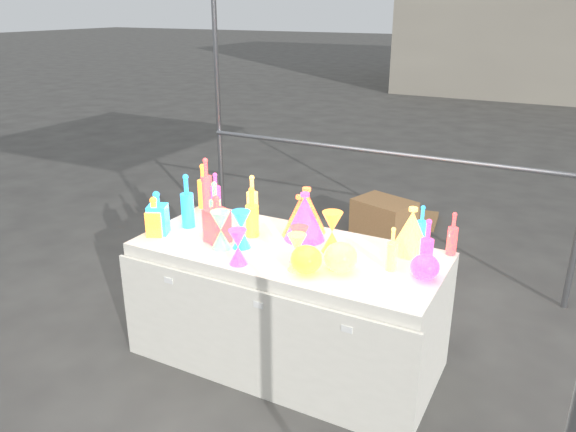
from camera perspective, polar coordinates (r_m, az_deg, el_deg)
The scene contains 31 objects.
ground at distance 3.65m, azimuth 0.00°, elevation -14.10°, with size 80.00×80.00×0.00m, color #5A5854.
display_table at distance 3.44m, azimuth -0.07°, elevation -9.06°, with size 1.84×0.83×0.75m.
cardboard_box_closed at distance 5.34m, azimuth 9.67°, elevation -0.37°, with size 0.52×0.38×0.38m, color #A37549.
cardboard_box_flat at distance 5.88m, azimuth 11.74°, elevation -0.19°, with size 0.64×0.46×0.05m, color #A37549.
bottle_0 at distance 3.93m, azimuth -8.61°, elevation 3.06°, with size 0.08×0.08×0.31m, color red, non-canonical shape.
bottle_2 at distance 3.90m, azimuth -8.29°, elevation 3.32°, with size 0.08×0.08×0.36m, color orange, non-canonical shape.
bottle_3 at distance 3.88m, azimuth -7.35°, elevation 2.51°, with size 0.07×0.07×0.26m, color #1E5EB2, non-canonical shape.
bottle_4 at distance 3.63m, azimuth -3.65°, elevation 1.80°, with size 0.07×0.07×0.31m, color #168B76, non-canonical shape.
bottle_5 at distance 3.47m, azimuth -7.40°, elevation 0.87°, with size 0.07×0.07×0.33m, color #CB28AB, non-canonical shape.
bottle_6 at distance 3.40m, azimuth -3.68°, elevation 0.43°, with size 0.08×0.08×0.32m, color red, non-canonical shape.
bottle_7 at distance 3.58m, azimuth -10.22°, elevation 1.53°, with size 0.08×0.08×0.35m, color green, non-canonical shape.
decanter_0 at distance 3.51m, azimuth -13.40°, elevation -0.02°, with size 0.10×0.10×0.25m, color red, non-canonical shape.
decanter_1 at distance 3.34m, azimuth -7.25°, elevation -0.28°, with size 0.12×0.12×0.29m, color orange, non-canonical shape.
decanter_2 at distance 3.53m, azimuth -13.10°, elevation 0.35°, with size 0.11×0.11×0.27m, color green, non-canonical shape.
hourglass_0 at distance 3.07m, azimuth 1.15°, elevation -2.91°, with size 0.10×0.10×0.21m, color orange, non-canonical shape.
hourglass_1 at distance 3.06m, azimuth -5.11°, elevation -3.16°, with size 0.10×0.10×0.20m, color #1E5EB2, non-canonical shape.
hourglass_2 at distance 2.98m, azimuth 0.90°, elevation -3.70°, with size 0.10×0.10×0.20m, color #168B76, non-canonical shape.
hourglass_3 at distance 3.25m, azimuth -6.84°, elevation -1.43°, with size 0.11×0.11×0.23m, color #CB28AB, non-canonical shape.
hourglass_4 at distance 3.20m, azimuth 4.50°, elevation -1.61°, with size 0.12×0.12×0.24m, color red, non-canonical shape.
hourglass_5 at distance 3.26m, azimuth -4.76°, elevation -1.36°, with size 0.11×0.11×0.22m, color green, non-canonical shape.
globe_0 at distance 2.96m, azimuth 1.86°, elevation -4.58°, with size 0.17×0.17×0.14m, color red, non-canonical shape.
globe_1 at distance 2.98m, azimuth 5.36°, elevation -4.36°, with size 0.18×0.18×0.14m, color #168B76, non-canonical shape.
globe_3 at distance 2.98m, azimuth 13.72°, elevation -5.17°, with size 0.15×0.15×0.12m, color #1E5EB2, non-canonical shape.
lampshade_0 at distance 3.42m, azimuth 1.18°, elevation 0.06°, with size 0.22×0.22×0.26m, color yellow, non-canonical shape.
lampshade_1 at distance 3.46m, azimuth 1.88°, elevation 0.63°, with size 0.24×0.24×0.29m, color yellow, non-canonical shape.
lampshade_2 at distance 3.35m, azimuth 1.71°, elevation -0.01°, with size 0.25×0.25×0.29m, color #1E5EB2, non-canonical shape.
lampshade_3 at distance 3.25m, azimuth 12.45°, elevation -1.40°, with size 0.23×0.23×0.27m, color #168B76, non-canonical shape.
bottle_8 at distance 3.31m, azimuth 13.41°, elevation -1.11°, with size 0.06×0.06×0.26m, color green, non-canonical shape.
bottle_9 at distance 3.28m, azimuth 16.39°, elevation -1.72°, with size 0.06×0.06×0.25m, color orange, non-canonical shape.
bottle_10 at distance 2.99m, azimuth 13.91°, elevation -3.08°, with size 0.07×0.07×0.31m, color #1E5EB2, non-canonical shape.
bottle_11 at distance 3.02m, azimuth 10.55°, elevation -3.30°, with size 0.05×0.05×0.25m, color #168B76, non-canonical shape.
Camera 1 is at (1.40, -2.65, 2.08)m, focal length 35.00 mm.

